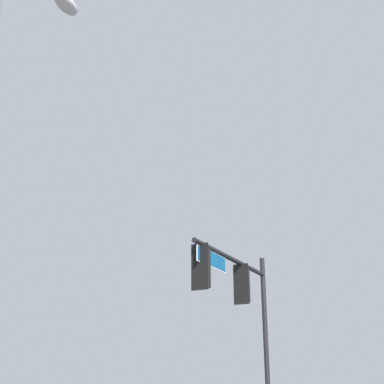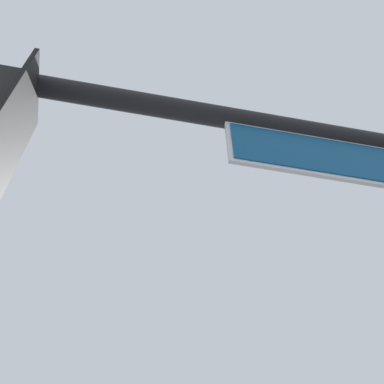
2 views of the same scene
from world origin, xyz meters
TOP-DOWN VIEW (x-y plane):
  - signal_pole_near at (-5.41, -6.36)m, footprint 5.46×0.92m

SIDE VIEW (x-z plane):
  - signal_pole_near at x=-5.41m, z-range 1.31..6.96m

